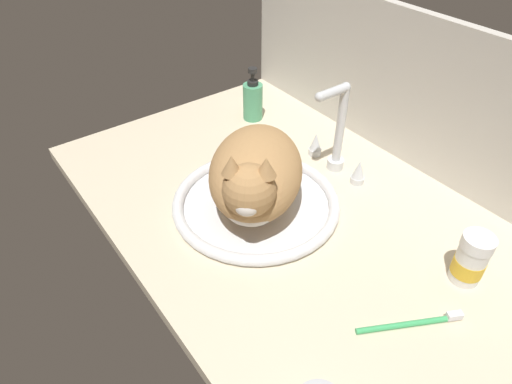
# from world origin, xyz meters

# --- Properties ---
(countertop) EXTENTS (1.09, 0.69, 0.03)m
(countertop) POSITION_xyz_m (0.00, 0.00, 0.01)
(countertop) COLOR beige
(countertop) RESTS_ON ground
(backsplash_wall) EXTENTS (1.09, 0.02, 0.38)m
(backsplash_wall) POSITION_xyz_m (0.00, 0.35, 0.19)
(backsplash_wall) COLOR beige
(backsplash_wall) RESTS_ON ground
(sink_basin) EXTENTS (0.36, 0.36, 0.02)m
(sink_basin) POSITION_xyz_m (-0.05, -0.05, 0.04)
(sink_basin) COLOR white
(sink_basin) RESTS_ON countertop
(faucet) EXTENTS (0.18, 0.11, 0.22)m
(faucet) POSITION_xyz_m (-0.05, 0.18, 0.12)
(faucet) COLOR silver
(faucet) RESTS_ON countertop
(cat) EXTENTS (0.34, 0.33, 0.19)m
(cat) POSITION_xyz_m (-0.03, -0.06, 0.13)
(cat) COLOR tan
(cat) RESTS_ON sink_basin
(soap_pump_bottle) EXTENTS (0.05, 0.05, 0.15)m
(soap_pump_bottle) POSITION_xyz_m (-0.36, 0.17, 0.09)
(soap_pump_bottle) COLOR #4C9E70
(soap_pump_bottle) RESTS_ON countertop
(pill_bottle) EXTENTS (0.06, 0.06, 0.10)m
(pill_bottle) POSITION_xyz_m (0.34, 0.13, 0.08)
(pill_bottle) COLOR white
(pill_bottle) RESTS_ON countertop
(toothbrush) EXTENTS (0.09, 0.17, 0.02)m
(toothbrush) POSITION_xyz_m (0.35, -0.02, 0.04)
(toothbrush) COLOR #3FB266
(toothbrush) RESTS_ON countertop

